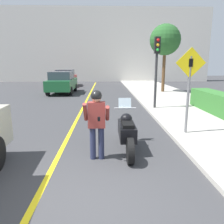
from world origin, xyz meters
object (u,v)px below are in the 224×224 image
(crossing_sign, at_px, (189,83))
(traffic_light, at_px, (157,59))
(parked_car_red, at_px, (66,78))
(parked_car_green, at_px, (62,82))
(motorcycle, at_px, (127,131))
(person_biker, at_px, (97,118))
(street_tree, at_px, (165,40))

(crossing_sign, height_order, traffic_light, traffic_light)
(traffic_light, relative_size, parked_car_red, 0.80)
(crossing_sign, bearing_deg, parked_car_green, 119.05)
(motorcycle, bearing_deg, crossing_sign, 28.41)
(parked_car_green, xyz_separation_m, parked_car_red, (-0.73, 5.69, 0.00))
(person_biker, distance_m, street_tree, 13.43)
(parked_car_green, bearing_deg, traffic_light, -48.30)
(parked_car_green, bearing_deg, crossing_sign, -60.95)
(street_tree, bearing_deg, traffic_light, -107.82)
(crossing_sign, xyz_separation_m, parked_car_red, (-6.61, 16.28, -0.83))
(traffic_light, bearing_deg, parked_car_red, 118.17)
(person_biker, relative_size, street_tree, 0.33)
(person_biker, relative_size, crossing_sign, 0.64)
(motorcycle, xyz_separation_m, crossing_sign, (1.98, 1.07, 1.18))
(street_tree, relative_size, parked_car_red, 1.21)
(parked_car_red, bearing_deg, traffic_light, -61.83)
(motorcycle, bearing_deg, person_biker, -143.33)
(parked_car_green, height_order, parked_car_red, same)
(street_tree, height_order, parked_car_green, street_tree)
(person_biker, xyz_separation_m, parked_car_green, (-3.14, 12.23, -0.15))
(motorcycle, xyz_separation_m, parked_car_green, (-3.90, 11.66, 0.36))
(motorcycle, bearing_deg, parked_car_green, 108.50)
(crossing_sign, distance_m, parked_car_green, 12.14)
(traffic_light, height_order, parked_car_red, traffic_light)
(street_tree, bearing_deg, person_biker, -111.30)
(motorcycle, distance_m, crossing_sign, 2.54)
(crossing_sign, height_order, parked_car_red, crossing_sign)
(person_biker, distance_m, crossing_sign, 3.26)
(parked_car_green, relative_size, parked_car_red, 1.00)
(crossing_sign, bearing_deg, person_biker, -149.15)
(traffic_light, height_order, parked_car_green, traffic_light)
(person_biker, bearing_deg, traffic_light, 64.93)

